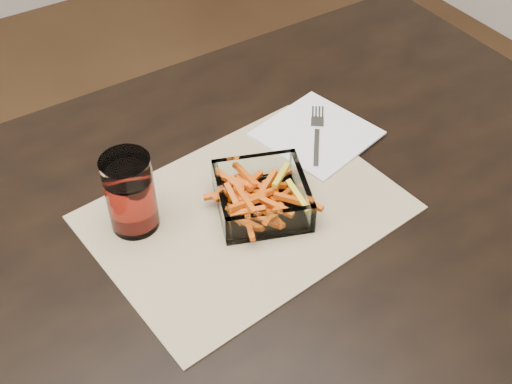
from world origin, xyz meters
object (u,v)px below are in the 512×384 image
Objects in this scene: tumbler at (131,196)px; fork at (317,133)px; dining_table at (184,298)px; glass_bowl at (262,197)px.

fork is at bearing 3.24° from tumbler.
dining_table is 0.18m from tumbler.
glass_bowl is (0.16, 0.02, 0.11)m from dining_table.
glass_bowl is at bearing -22.77° from tumbler.
tumbler is at bearing 157.23° from glass_bowl.
tumbler is 0.36m from fork.
dining_table is at bearing -171.21° from glass_bowl.
fork is (0.33, 0.12, 0.10)m from dining_table.
tumbler is 0.91× the size of fork.
fork is (0.17, 0.09, -0.02)m from glass_bowl.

